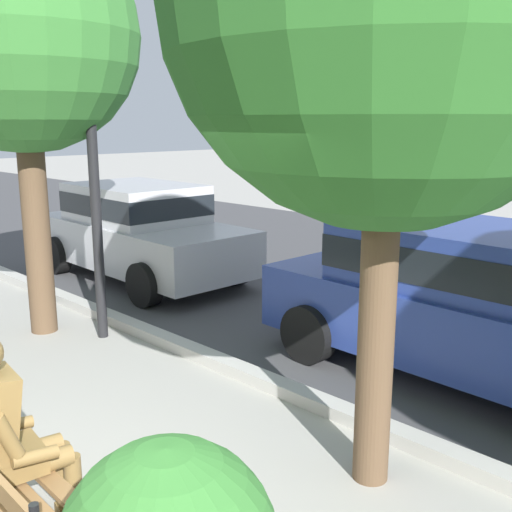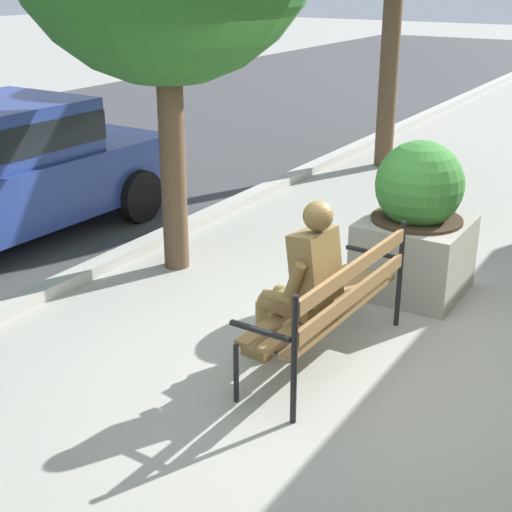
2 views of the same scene
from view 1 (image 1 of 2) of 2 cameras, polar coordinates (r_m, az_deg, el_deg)
The scene contains 7 objects.
curb_stone at distance 5.66m, azimuth 6.21°, elevation -13.69°, with size 60.00×0.20×0.12m, color #B2AFA8.
park_bench at distance 3.93m, azimuth -22.98°, elevation -19.35°, with size 1.82×0.58×0.95m.
bronze_statue_seated at distance 4.08m, azimuth -21.32°, elevation -15.95°, with size 0.71×0.78×1.37m.
street_tree_near_bench at distance 7.70m, azimuth -21.28°, elevation 18.74°, with size 2.67×2.67×4.86m.
parked_car_silver at distance 10.09m, azimuth -10.93°, elevation 2.57°, with size 4.14×2.01×1.56m.
parked_car_blue at distance 6.42m, azimuth 18.78°, elevation -3.62°, with size 4.14×2.01×1.56m.
lamp_post at distance 7.20m, azimuth -15.32°, elevation 12.11°, with size 0.32×0.32×3.90m.
Camera 1 is at (3.12, -1.10, 2.56)m, focal length 42.40 mm.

